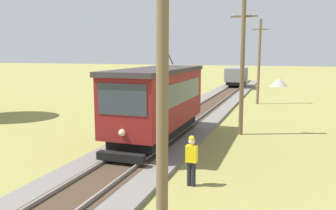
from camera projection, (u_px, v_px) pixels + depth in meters
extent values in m
cube|color=maroon|center=(158.00, 98.00, 17.16)|extent=(2.50, 8.00, 2.60)
cube|color=#383333|center=(158.00, 70.00, 16.94)|extent=(2.60, 8.32, 0.22)
cube|color=black|center=(158.00, 129.00, 17.39)|extent=(2.10, 7.04, 0.44)
cube|color=#2D3842|center=(122.00, 99.00, 13.33)|extent=(2.10, 0.03, 1.25)
cube|color=#2D3842|center=(182.00, 92.00, 16.70)|extent=(0.02, 6.72, 1.04)
sphere|color=#F4EAB2|center=(122.00, 133.00, 13.48)|extent=(0.28, 0.28, 0.28)
cylinder|color=black|center=(168.00, 54.00, 18.32)|extent=(0.05, 1.67, 1.19)
cube|color=black|center=(121.00, 157.00, 13.50)|extent=(2.00, 0.36, 0.32)
cylinder|color=black|center=(140.00, 140.00, 15.30)|extent=(1.54, 0.80, 0.80)
cylinder|color=black|center=(172.00, 121.00, 19.49)|extent=(1.54, 0.80, 0.80)
cube|color=slate|center=(237.00, 74.00, 44.86)|extent=(2.40, 5.20, 1.70)
cube|color=black|center=(236.00, 83.00, 45.02)|extent=(2.02, 4.78, 0.38)
cylinder|color=black|center=(235.00, 84.00, 43.56)|extent=(1.54, 0.76, 0.76)
cylinder|color=black|center=(238.00, 82.00, 46.48)|extent=(1.54, 0.76, 0.76)
cylinder|color=brown|center=(162.00, 121.00, 6.64)|extent=(0.24, 0.35, 6.51)
cylinder|color=brown|center=(242.00, 69.00, 18.72)|extent=(0.24, 0.48, 7.39)
cube|color=brown|center=(244.00, 16.00, 18.29)|extent=(1.40, 0.10, 0.10)
cylinder|color=silver|center=(234.00, 15.00, 18.45)|extent=(0.08, 0.08, 0.10)
cylinder|color=silver|center=(255.00, 14.00, 18.10)|extent=(0.08, 0.08, 0.10)
cylinder|color=brown|center=(259.00, 62.00, 30.43)|extent=(0.24, 0.37, 7.51)
cube|color=brown|center=(260.00, 29.00, 30.00)|extent=(1.40, 0.10, 0.10)
cylinder|color=silver|center=(254.00, 28.00, 30.16)|extent=(0.08, 0.08, 0.10)
cylinder|color=silver|center=(267.00, 28.00, 29.81)|extent=(0.08, 0.08, 0.10)
cone|color=#9E998E|center=(279.00, 82.00, 46.92)|extent=(2.45, 2.45, 1.24)
cylinder|color=black|center=(189.00, 174.00, 11.84)|extent=(0.15, 0.15, 0.86)
cylinder|color=black|center=(194.00, 174.00, 11.78)|extent=(0.15, 0.15, 0.86)
cube|color=yellow|center=(192.00, 154.00, 11.70)|extent=(0.39, 0.25, 0.58)
sphere|color=beige|center=(192.00, 142.00, 11.64)|extent=(0.22, 0.22, 0.22)
sphere|color=yellow|center=(192.00, 139.00, 11.62)|extent=(0.21, 0.21, 0.21)
cylinder|color=navy|center=(99.00, 131.00, 18.33)|extent=(0.15, 0.15, 0.86)
cylinder|color=navy|center=(98.00, 130.00, 18.46)|extent=(0.15, 0.15, 0.86)
cube|color=yellow|center=(98.00, 117.00, 18.29)|extent=(0.45, 0.42, 0.58)
sphere|color=#936B51|center=(98.00, 109.00, 18.22)|extent=(0.22, 0.22, 0.22)
sphere|color=yellow|center=(98.00, 108.00, 18.21)|extent=(0.21, 0.21, 0.21)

